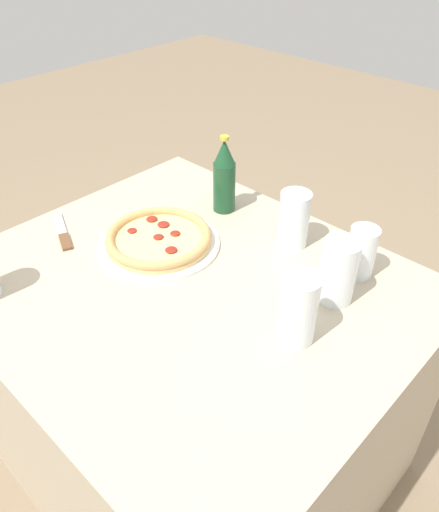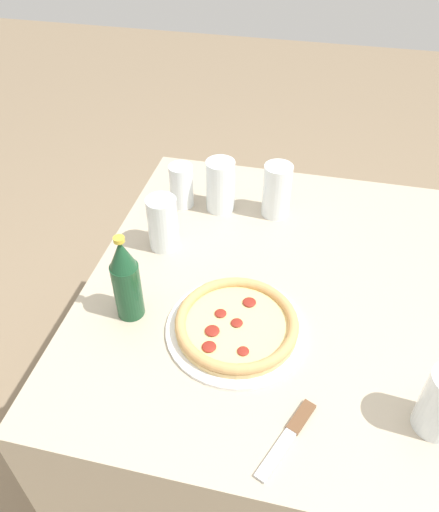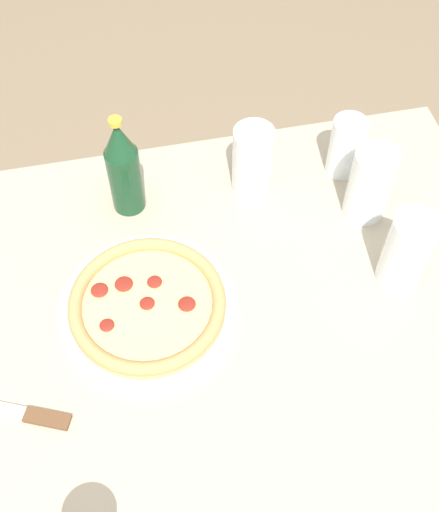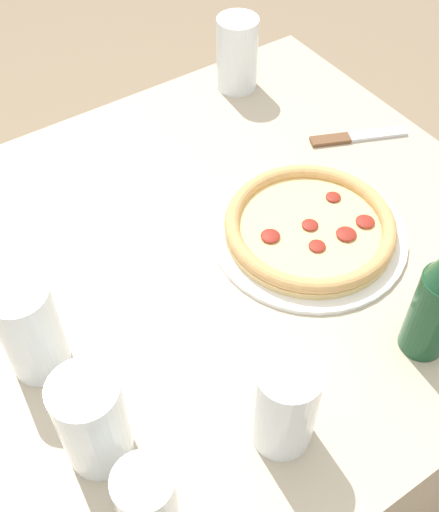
{
  "view_description": "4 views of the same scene",
  "coord_description": "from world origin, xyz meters",
  "px_view_note": "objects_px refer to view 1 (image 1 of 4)",
  "views": [
    {
      "loc": [
        0.68,
        -0.61,
        1.49
      ],
      "look_at": [
        0.02,
        0.09,
        0.77
      ],
      "focal_mm": 35.0,
      "sensor_mm": 36.0,
      "label": 1
    },
    {
      "loc": [
        -0.88,
        -0.07,
        1.6
      ],
      "look_at": [
        -0.03,
        0.12,
        0.82
      ],
      "focal_mm": 35.0,
      "sensor_mm": 36.0,
      "label": 2
    },
    {
      "loc": [
        -0.16,
        -0.53,
        1.71
      ],
      "look_at": [
        -0.03,
        0.11,
        0.79
      ],
      "focal_mm": 45.0,
      "sensor_mm": 36.0,
      "label": 3
    },
    {
      "loc": [
        0.35,
        0.56,
        1.5
      ],
      "look_at": [
        0.01,
        0.06,
        0.8
      ],
      "focal_mm": 45.0,
      "sensor_mm": 36.0,
      "label": 4
    }
  ],
  "objects_px": {
    "glass_water": "(294,222)",
    "beer_bottle": "(224,176)",
    "pizza_salami": "(159,239)",
    "glass_mango_juice": "(298,312)",
    "glass_orange_juice": "(361,253)",
    "knife": "(63,233)",
    "glass_red_wine": "(338,273)"
  },
  "relations": [
    {
      "from": "beer_bottle",
      "to": "knife",
      "type": "relative_size",
      "value": 1.25
    },
    {
      "from": "glass_orange_juice",
      "to": "knife",
      "type": "distance_m",
      "value": 0.78
    },
    {
      "from": "glass_red_wine",
      "to": "glass_mango_juice",
      "type": "distance_m",
      "value": 0.16
    },
    {
      "from": "glass_mango_juice",
      "to": "beer_bottle",
      "type": "relative_size",
      "value": 0.7
    },
    {
      "from": "glass_mango_juice",
      "to": "glass_orange_juice",
      "type": "xyz_separation_m",
      "value": [
        -0.02,
        0.27,
        -0.01
      ]
    },
    {
      "from": "beer_bottle",
      "to": "pizza_salami",
      "type": "bearing_deg",
      "value": -89.79
    },
    {
      "from": "pizza_salami",
      "to": "glass_mango_juice",
      "type": "height_order",
      "value": "glass_mango_juice"
    },
    {
      "from": "glass_water",
      "to": "knife",
      "type": "bearing_deg",
      "value": -140.42
    },
    {
      "from": "pizza_salami",
      "to": "glass_mango_juice",
      "type": "relative_size",
      "value": 2.02
    },
    {
      "from": "glass_water",
      "to": "glass_mango_juice",
      "type": "distance_m",
      "value": 0.34
    },
    {
      "from": "pizza_salami",
      "to": "beer_bottle",
      "type": "relative_size",
      "value": 1.41
    },
    {
      "from": "pizza_salami",
      "to": "glass_water",
      "type": "relative_size",
      "value": 2.13
    },
    {
      "from": "glass_water",
      "to": "glass_mango_juice",
      "type": "xyz_separation_m",
      "value": [
        0.21,
        -0.27,
        0.0
      ]
    },
    {
      "from": "glass_orange_juice",
      "to": "knife",
      "type": "height_order",
      "value": "glass_orange_juice"
    },
    {
      "from": "pizza_salami",
      "to": "glass_red_wine",
      "type": "bearing_deg",
      "value": 17.28
    },
    {
      "from": "glass_orange_juice",
      "to": "beer_bottle",
      "type": "relative_size",
      "value": 0.58
    },
    {
      "from": "glass_water",
      "to": "knife",
      "type": "height_order",
      "value": "glass_water"
    },
    {
      "from": "glass_red_wine",
      "to": "glass_orange_juice",
      "type": "relative_size",
      "value": 1.19
    },
    {
      "from": "glass_mango_juice",
      "to": "glass_orange_juice",
      "type": "bearing_deg",
      "value": 93.47
    },
    {
      "from": "glass_water",
      "to": "beer_bottle",
      "type": "height_order",
      "value": "beer_bottle"
    },
    {
      "from": "glass_red_wine",
      "to": "glass_orange_juice",
      "type": "xyz_separation_m",
      "value": [
        -0.01,
        0.11,
        -0.01
      ]
    },
    {
      "from": "glass_mango_juice",
      "to": "knife",
      "type": "height_order",
      "value": "glass_mango_juice"
    },
    {
      "from": "glass_water",
      "to": "glass_orange_juice",
      "type": "distance_m",
      "value": 0.19
    },
    {
      "from": "glass_mango_juice",
      "to": "beer_bottle",
      "type": "xyz_separation_m",
      "value": [
        -0.46,
        0.27,
        0.04
      ]
    },
    {
      "from": "pizza_salami",
      "to": "glass_orange_juice",
      "type": "xyz_separation_m",
      "value": [
        0.44,
        0.25,
        0.04
      ]
    },
    {
      "from": "beer_bottle",
      "to": "knife",
      "type": "distance_m",
      "value": 0.47
    },
    {
      "from": "glass_red_wine",
      "to": "glass_water",
      "type": "bearing_deg",
      "value": 151.79
    },
    {
      "from": "glass_water",
      "to": "beer_bottle",
      "type": "bearing_deg",
      "value": 179.29
    },
    {
      "from": "glass_red_wine",
      "to": "glass_mango_juice",
      "type": "bearing_deg",
      "value": -86.62
    },
    {
      "from": "glass_red_wine",
      "to": "glass_water",
      "type": "distance_m",
      "value": 0.23
    },
    {
      "from": "glass_mango_juice",
      "to": "beer_bottle",
      "type": "height_order",
      "value": "beer_bottle"
    },
    {
      "from": "glass_water",
      "to": "glass_orange_juice",
      "type": "height_order",
      "value": "glass_water"
    }
  ]
}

